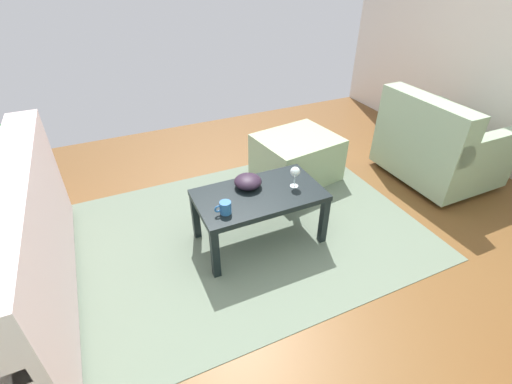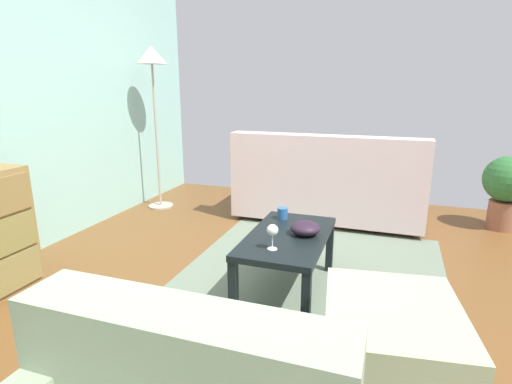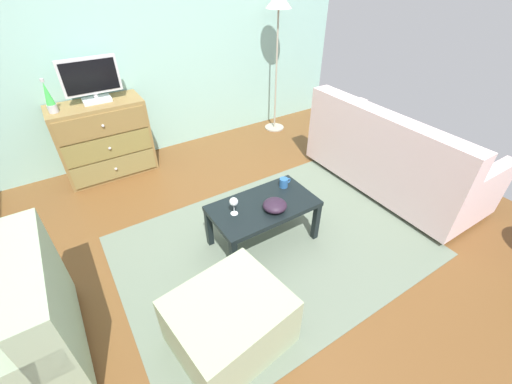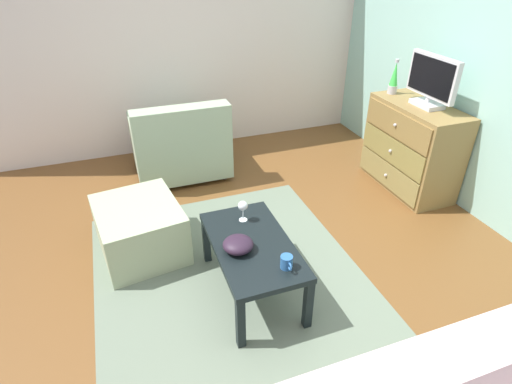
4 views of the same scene
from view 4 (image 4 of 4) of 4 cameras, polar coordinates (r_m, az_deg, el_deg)
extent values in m
cube|color=brown|center=(3.12, 0.02, -11.49)|extent=(5.43, 4.81, 0.05)
cube|color=silver|center=(4.76, -10.91, 21.58)|extent=(0.12, 4.81, 2.67)
cube|color=slate|center=(2.92, -2.42, -14.47)|extent=(2.60, 1.90, 0.01)
cube|color=olive|center=(4.24, 21.02, 5.88)|extent=(0.96, 0.45, 0.85)
cube|color=olive|center=(4.21, 17.90, 2.30)|extent=(0.90, 0.02, 0.24)
sphere|color=silver|center=(4.20, 17.71, 2.26)|extent=(0.03, 0.03, 0.03)
cube|color=olive|center=(4.10, 18.49, 5.51)|extent=(0.90, 0.02, 0.24)
sphere|color=silver|center=(4.09, 18.29, 5.48)|extent=(0.03, 0.03, 0.03)
cube|color=olive|center=(4.00, 19.11, 8.90)|extent=(0.90, 0.02, 0.24)
sphere|color=silver|center=(3.98, 18.92, 8.87)|extent=(0.03, 0.03, 0.03)
cube|color=silver|center=(4.06, 22.81, 11.29)|extent=(0.28, 0.18, 0.04)
cylinder|color=silver|center=(4.05, 22.94, 11.89)|extent=(0.04, 0.04, 0.05)
cube|color=silver|center=(4.00, 23.56, 14.63)|extent=(0.57, 0.05, 0.36)
cube|color=black|center=(3.98, 23.27, 14.63)|extent=(0.52, 0.01, 0.31)
cylinder|color=#B7B7BC|center=(4.32, 18.55, 13.48)|extent=(0.09, 0.09, 0.08)
cone|color=#3FD84C|center=(4.28, 18.90, 15.38)|extent=(0.08, 0.08, 0.22)
cylinder|color=#B7B7BC|center=(4.25, 19.19, 16.99)|extent=(0.04, 0.04, 0.03)
cube|color=black|center=(3.21, 0.71, -5.15)|extent=(0.05, 0.05, 0.38)
cube|color=black|center=(2.64, 7.31, -15.34)|extent=(0.05, 0.05, 0.38)
cube|color=black|center=(3.11, -6.97, -6.75)|extent=(0.05, 0.05, 0.38)
cube|color=black|center=(2.52, -2.19, -17.93)|extent=(0.05, 0.05, 0.38)
cube|color=black|center=(2.71, -0.56, -7.46)|extent=(0.90, 0.50, 0.04)
cylinder|color=silver|center=(2.90, -1.82, -3.92)|extent=(0.06, 0.06, 0.00)
cylinder|color=silver|center=(2.88, -1.83, -3.16)|extent=(0.01, 0.01, 0.09)
sphere|color=silver|center=(2.84, -1.86, -1.94)|extent=(0.07, 0.07, 0.07)
cylinder|color=#295C99|center=(2.49, 4.29, -9.75)|extent=(0.08, 0.08, 0.08)
torus|color=#295C99|center=(2.46, 4.77, -10.39)|extent=(0.05, 0.01, 0.05)
ellipsoid|color=#281929|center=(2.61, -2.53, -7.36)|extent=(0.20, 0.20, 0.09)
cylinder|color=#332319|center=(4.81, -6.54, 5.60)|extent=(0.05, 0.05, 0.05)
cylinder|color=#332319|center=(4.72, -15.63, 4.06)|extent=(0.05, 0.05, 0.05)
cylinder|color=#332319|center=(4.26, -4.43, 2.11)|extent=(0.05, 0.05, 0.05)
cylinder|color=#332319|center=(4.16, -14.66, 0.30)|extent=(0.05, 0.05, 0.05)
cube|color=#90A587|center=(4.38, -10.56, 5.47)|extent=(0.80, 0.93, 0.35)
cube|color=#90A587|center=(3.95, -10.28, 8.72)|extent=(0.20, 0.93, 0.42)
cube|color=#90A587|center=(4.34, -5.61, 9.61)|extent=(0.76, 0.12, 0.20)
cube|color=#90A587|center=(4.24, -16.33, 7.91)|extent=(0.76, 0.12, 0.20)
cube|color=#99A883|center=(3.29, -15.93, -5.07)|extent=(0.77, 0.69, 0.42)
camera|label=1|loc=(2.82, 49.31, 16.03)|focal=25.28mm
camera|label=2|loc=(4.48, -19.87, 20.44)|focal=28.37mm
camera|label=3|loc=(3.37, -43.02, 24.34)|focal=22.80mm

